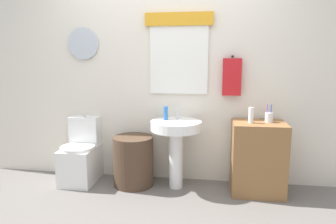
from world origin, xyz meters
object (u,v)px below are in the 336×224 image
Objects in this scene: laundry_hamper at (133,161)px; wooden_cabinet at (258,158)px; soap_bottle at (166,113)px; toilet at (82,157)px; lotion_bottle at (251,115)px; pedestal_sink at (176,137)px; toothbrush_cup at (269,117)px.

wooden_cabinet is (1.34, 0.00, 0.10)m from laundry_hamper.
soap_bottle is at bearing 177.10° from wooden_cabinet.
toilet is at bearing -178.95° from soap_bottle.
wooden_cabinet is 4.71× the size of lotion_bottle.
toilet is 5.00× the size of soap_bottle.
laundry_hamper is 0.73× the size of wooden_cabinet.
soap_bottle is at bearing 1.05° from toilet.
soap_bottle reaches higher than pedestal_sink.
soap_bottle is at bearing 7.94° from laundry_hamper.
wooden_cabinet is 4.10× the size of toothbrush_cup.
laundry_hamper is 0.56m from pedestal_sink.
laundry_hamper is at bearing 178.17° from lotion_bottle.
laundry_hamper is at bearing -2.93° from toilet.
lotion_bottle reaches higher than wooden_cabinet.
wooden_cabinet is 5.03× the size of soap_bottle.
toilet is 1.95m from lotion_bottle.
soap_bottle is at bearing 174.23° from lotion_bottle.
soap_bottle is 0.90m from lotion_bottle.
wooden_cabinet is at bearing -0.93° from toilet.
laundry_hamper is (0.62, -0.03, -0.01)m from toilet.
lotion_bottle is (1.25, -0.04, 0.56)m from laundry_hamper.
toothbrush_cup is (0.96, 0.02, 0.24)m from pedestal_sink.
lotion_bottle is at bearing -156.95° from wooden_cabinet.
soap_bottle is (-0.99, 0.05, 0.44)m from wooden_cabinet.
laundry_hamper is 3.45× the size of lotion_bottle.
toilet is 1.14m from pedestal_sink.
wooden_cabinet is at bearing 0.00° from pedestal_sink.
pedestal_sink is 0.82m from lotion_bottle.
toilet is at bearing 177.80° from lotion_bottle.
lotion_bottle is at bearing -1.83° from laundry_hamper.
toothbrush_cup is (0.19, 0.06, -0.03)m from lotion_bottle.
toilet is 0.99× the size of wooden_cabinet.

